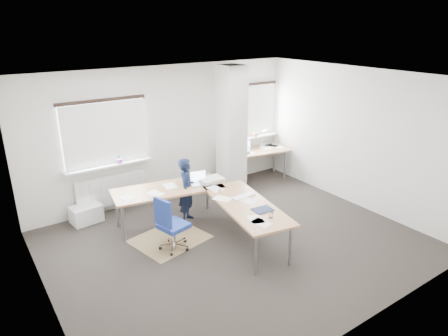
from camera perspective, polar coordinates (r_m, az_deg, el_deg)
ground at (r=7.04m, az=1.66°, el=-10.62°), size 6.00×6.00×0.00m
room_shell at (r=6.78m, az=0.79°, el=4.29°), size 6.04×5.04×2.82m
floor_mat at (r=7.21m, az=-7.73°, el=-10.00°), size 1.38×1.24×0.01m
white_crate at (r=8.08m, az=-19.09°, el=-6.20°), size 0.59×0.45×0.33m
desk_main at (r=7.06m, az=-2.37°, el=-4.18°), size 2.40×2.98×0.96m
desk_side at (r=9.59m, az=4.99°, el=2.39°), size 1.50×0.93×1.22m
task_chair at (r=6.78m, az=-7.39°, el=-9.44°), size 0.54×0.53×0.97m
person at (r=7.53m, az=-5.32°, el=-3.18°), size 0.53×0.54×1.26m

